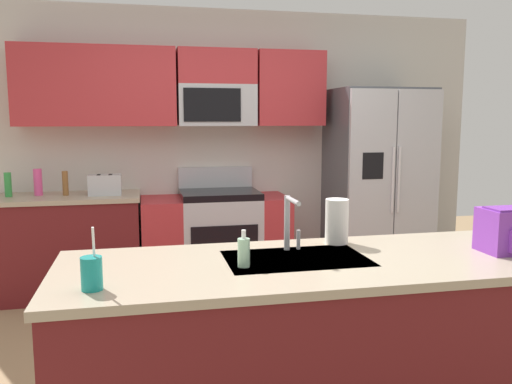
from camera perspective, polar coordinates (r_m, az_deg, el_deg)
The scene contains 14 objects.
ground_plane at distance 3.49m, azimuth 2.01°, elevation -18.75°, with size 9.00×9.00×0.00m, color #997A56.
kitchen_wall_unit at distance 5.14m, azimuth -5.24°, elevation 6.86°, with size 5.20×0.43×2.60m.
back_counter at distance 4.99m, azimuth -19.61°, elevation -5.45°, with size 1.26×0.63×0.90m.
range_oven at distance 4.99m, azimuth -4.36°, elevation -5.09°, with size 1.36×0.61×1.10m.
refrigerator at distance 5.29m, azimuth 12.99°, elevation 0.77°, with size 0.90×0.76×1.85m.
island_counter at distance 2.70m, azimuth 6.70°, elevation -16.48°, with size 2.46×0.88×0.90m.
toaster at distance 4.81m, azimuth -16.02°, elevation 0.75°, with size 0.28×0.16×0.18m.
pepper_mill at distance 4.90m, azimuth -19.92°, elevation 0.89°, with size 0.05×0.05×0.21m, color brown.
bottle_green at distance 5.00m, azimuth -25.23°, elevation 0.72°, with size 0.06×0.06×0.21m, color green.
bottle_pink at distance 4.98m, azimuth -22.51°, elevation 0.99°, with size 0.07×0.07×0.23m, color #EA4C93.
sink_faucet at distance 2.66m, azimuth 3.67°, elevation -2.87°, with size 0.08×0.21×0.28m.
drink_cup_teal at distance 2.18m, azimuth -17.34°, elevation -8.36°, with size 0.08×0.08×0.25m.
soap_dispenser at distance 2.40m, azimuth -1.34°, elevation -6.50°, with size 0.06×0.06×0.17m.
paper_towel_roll at distance 2.86m, azimuth 8.73°, elevation -3.15°, with size 0.12×0.12×0.24m, color white.
Camera 1 is at (-0.78, -3.02, 1.57)m, focal length 37.00 mm.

